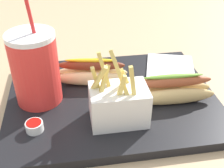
% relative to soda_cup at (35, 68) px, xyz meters
% --- Properties ---
extents(ground_plane, '(2.40, 2.40, 0.02)m').
position_rel_soda_cup_xyz_m(ground_plane, '(0.16, -0.01, -0.11)').
color(ground_plane, tan).
extents(food_tray, '(0.46, 0.35, 0.02)m').
position_rel_soda_cup_xyz_m(food_tray, '(0.16, -0.01, -0.09)').
color(food_tray, black).
rests_on(food_tray, ground_plane).
extents(soda_cup, '(0.10, 0.10, 0.24)m').
position_rel_soda_cup_xyz_m(soda_cup, '(0.00, 0.00, 0.00)').
color(soda_cup, red).
rests_on(soda_cup, food_tray).
extents(fries_basket, '(0.11, 0.07, 0.15)m').
position_rel_soda_cup_xyz_m(fries_basket, '(0.15, -0.09, -0.04)').
color(fries_basket, white).
rests_on(fries_basket, food_tray).
extents(hot_dog_1, '(0.18, 0.08, 0.06)m').
position_rel_soda_cup_xyz_m(hot_dog_1, '(0.12, 0.05, -0.05)').
color(hot_dog_1, '#E5C689').
rests_on(hot_dog_1, food_tray).
extents(hot_dog_2, '(0.18, 0.06, 0.06)m').
position_rel_soda_cup_xyz_m(hot_dog_2, '(0.28, -0.05, -0.05)').
color(hot_dog_2, tan).
rests_on(hot_dog_2, food_tray).
extents(ketchup_cup_1, '(0.03, 0.03, 0.02)m').
position_rel_soda_cup_xyz_m(ketchup_cup_1, '(-0.01, -0.10, -0.07)').
color(ketchup_cup_1, white).
rests_on(ketchup_cup_1, food_tray).
extents(ketchup_cup_2, '(0.04, 0.04, 0.02)m').
position_rel_soda_cup_xyz_m(ketchup_cup_2, '(0.01, 0.10, -0.07)').
color(ketchup_cup_2, white).
rests_on(ketchup_cup_2, food_tray).
extents(napkin_stack, '(0.15, 0.16, 0.01)m').
position_rel_soda_cup_xyz_m(napkin_stack, '(0.32, 0.08, -0.08)').
color(napkin_stack, white).
rests_on(napkin_stack, food_tray).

